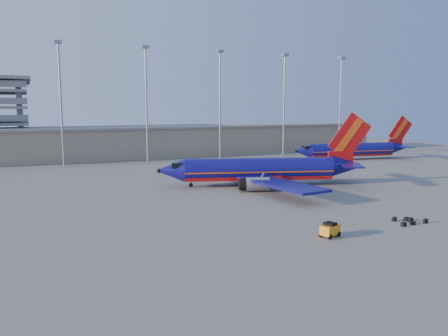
{
  "coord_description": "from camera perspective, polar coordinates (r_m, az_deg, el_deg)",
  "views": [
    {
      "loc": [
        -32.32,
        -61.88,
        13.64
      ],
      "look_at": [
        -3.94,
        1.29,
        4.0
      ],
      "focal_mm": 35.0,
      "sensor_mm": 36.0,
      "label": 1
    }
  ],
  "objects": [
    {
      "name": "aircraft_main",
      "position": [
        76.81,
        5.19,
        -0.27
      ],
      "size": [
        36.69,
        34.72,
        12.81
      ],
      "rotation": [
        0.0,
        0.0,
        -0.31
      ],
      "color": "navy",
      "rests_on": "ground"
    },
    {
      "name": "ground",
      "position": [
        71.13,
        3.32,
        -3.14
      ],
      "size": [
        220.0,
        220.0,
        0.0
      ],
      "primitive_type": "plane",
      "color": "slate",
      "rests_on": "ground"
    },
    {
      "name": "baggage_tug",
      "position": [
        48.06,
        13.68,
        -7.79
      ],
      "size": [
        2.48,
        1.95,
        1.56
      ],
      "rotation": [
        0.0,
        0.0,
        0.33
      ],
      "color": "orange",
      "rests_on": "ground"
    },
    {
      "name": "terminal_building",
      "position": [
        127.47,
        -4.75,
        3.7
      ],
      "size": [
        122.0,
        16.0,
        8.5
      ],
      "color": "gray",
      "rests_on": "ground"
    },
    {
      "name": "aircraft_second",
      "position": [
        119.78,
        16.59,
        2.32
      ],
      "size": [
        33.69,
        13.38,
        11.48
      ],
      "rotation": [
        0.0,
        0.0,
        -0.17
      ],
      "color": "navy",
      "rests_on": "ground"
    },
    {
      "name": "light_mast_row",
      "position": [
        114.22,
        -5.19,
        9.86
      ],
      "size": [
        101.6,
        1.6,
        28.65
      ],
      "color": "gray",
      "rests_on": "ground"
    },
    {
      "name": "luggage_pile",
      "position": [
        56.71,
        22.89,
        -6.38
      ],
      "size": [
        4.01,
        2.81,
        0.53
      ],
      "color": "black",
      "rests_on": "ground"
    }
  ]
}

